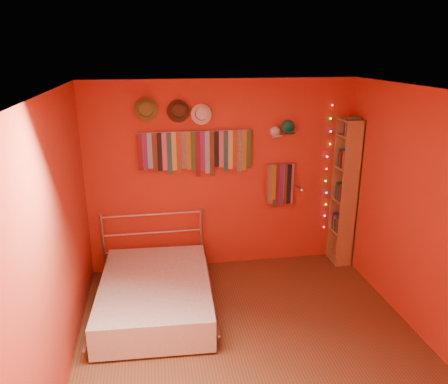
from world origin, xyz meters
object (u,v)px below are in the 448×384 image
bookshelf (347,192)px  bed (155,294)px  tie_rack (196,151)px  reading_lamp (301,190)px

bookshelf → bed: bookshelf is taller
tie_rack → bed: size_ratio=0.80×
reading_lamp → bed: size_ratio=0.15×
bookshelf → bed: (-2.60, -0.79, -0.81)m
tie_rack → reading_lamp: size_ratio=5.37×
tie_rack → bookshelf: bookshelf is taller
tie_rack → bookshelf: bearing=-4.4°
tie_rack → bookshelf: (2.00, -0.15, -0.61)m
reading_lamp → bookshelf: (0.65, -0.01, -0.07)m
bookshelf → tie_rack: bearing=175.6°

